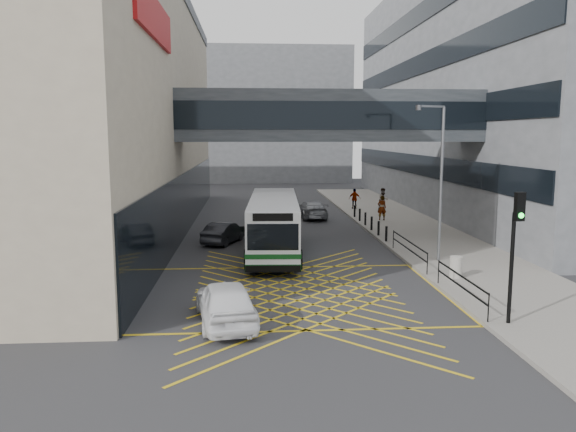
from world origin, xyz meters
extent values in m
plane|color=#333335|center=(0.00, 0.00, 0.00)|extent=(120.00, 120.00, 0.00)
cube|color=black|center=(-5.96, 16.00, 2.00)|extent=(0.10, 41.50, 4.00)
cube|color=#AA1012|center=(-5.92, 4.00, 11.50)|extent=(0.18, 9.00, 1.80)
cube|color=slate|center=(24.00, 24.00, 10.00)|extent=(24.00, 44.00, 20.00)
cube|color=black|center=(11.96, 24.00, 4.00)|extent=(0.10, 43.50, 1.60)
cube|color=black|center=(11.96, 24.00, 8.00)|extent=(0.10, 43.50, 1.60)
cube|color=black|center=(11.96, 24.00, 12.00)|extent=(0.10, 43.50, 1.60)
cube|color=black|center=(11.96, 24.00, 16.00)|extent=(0.10, 43.50, 1.60)
cube|color=slate|center=(-2.00, 60.00, 9.00)|extent=(28.00, 16.00, 18.00)
cube|color=#363B40|center=(3.00, 12.00, 7.50)|extent=(20.00, 4.00, 3.00)
cube|color=black|center=(3.00, 9.98, 7.50)|extent=(19.50, 0.06, 1.60)
cube|color=black|center=(3.00, 14.02, 7.50)|extent=(19.50, 0.06, 1.60)
cube|color=gray|center=(9.00, 15.00, 0.08)|extent=(6.00, 54.00, 0.16)
cube|color=gold|center=(0.00, 0.00, 0.00)|extent=(12.00, 9.00, 0.01)
cube|color=silver|center=(-0.52, 7.63, 1.68)|extent=(3.02, 10.99, 2.67)
cube|color=#0D4415|center=(-0.52, 7.63, 0.51)|extent=(3.06, 11.03, 0.34)
cube|color=#0D4415|center=(-0.52, 7.63, 1.04)|extent=(3.08, 11.03, 0.22)
cube|color=black|center=(-0.49, 8.22, 2.03)|extent=(3.01, 9.61, 1.04)
cube|color=black|center=(-0.79, 2.22, 1.93)|extent=(2.27, 0.19, 1.19)
cube|color=black|center=(-0.80, 2.20, 2.82)|extent=(1.78, 0.15, 0.35)
cube|color=silver|center=(-0.52, 7.63, 3.03)|extent=(3.00, 10.89, 0.10)
cube|color=black|center=(-0.80, 2.20, 0.49)|extent=(2.47, 0.22, 0.30)
cube|color=black|center=(-0.24, 13.06, 0.49)|extent=(2.47, 0.22, 0.30)
cylinder|color=black|center=(-1.94, 4.14, 0.49)|extent=(0.33, 1.00, 0.99)
cylinder|color=black|center=(0.54, 4.01, 0.49)|extent=(0.33, 1.00, 0.99)
cylinder|color=black|center=(-1.60, 10.85, 0.49)|extent=(0.33, 1.00, 0.99)
cylinder|color=black|center=(0.89, 10.72, 0.49)|extent=(0.33, 1.00, 0.99)
imported|color=white|center=(-2.65, -3.59, 0.78)|extent=(2.76, 5.15, 1.56)
imported|color=black|center=(-3.33, 10.95, 0.64)|extent=(2.96, 4.36, 1.27)
imported|color=gray|center=(3.00, 20.68, 0.73)|extent=(2.33, 4.82, 1.46)
cylinder|color=black|center=(6.80, -4.63, 2.03)|extent=(0.15, 0.15, 3.73)
cube|color=black|center=(6.84, -4.87, 4.11)|extent=(0.33, 0.24, 0.93)
sphere|color=#19E533|center=(6.85, -4.97, 3.84)|extent=(0.20, 0.20, 0.18)
cylinder|color=slate|center=(7.63, 4.83, 3.95)|extent=(0.20, 0.20, 7.59)
cube|color=slate|center=(6.92, 4.57, 7.75)|extent=(1.46, 0.62, 0.09)
cylinder|color=slate|center=(6.21, 4.31, 7.67)|extent=(0.34, 0.34, 0.24)
cylinder|color=#ADA89E|center=(7.24, 1.40, 0.63)|extent=(0.54, 0.54, 0.94)
cube|color=black|center=(6.15, -2.00, 1.11)|extent=(0.05, 5.00, 0.05)
cube|color=black|center=(6.15, -2.00, 0.71)|extent=(0.05, 5.00, 0.05)
cube|color=black|center=(6.15, 5.00, 1.11)|extent=(0.05, 6.00, 0.05)
cube|color=black|center=(6.15, 5.00, 0.71)|extent=(0.05, 6.00, 0.05)
cylinder|color=black|center=(6.15, -4.50, 0.66)|extent=(0.04, 0.04, 1.00)
cylinder|color=black|center=(6.15, 0.50, 0.66)|extent=(0.04, 0.04, 1.00)
cylinder|color=black|center=(6.15, 2.00, 0.66)|extent=(0.04, 0.04, 1.00)
cylinder|color=black|center=(6.15, 8.00, 0.66)|extent=(0.04, 0.04, 1.00)
cylinder|color=black|center=(6.25, 10.00, 0.61)|extent=(0.14, 0.14, 0.90)
cylinder|color=black|center=(6.25, 12.00, 0.61)|extent=(0.14, 0.14, 0.90)
cylinder|color=black|center=(6.25, 14.00, 0.61)|extent=(0.14, 0.14, 0.90)
cylinder|color=black|center=(6.25, 16.00, 0.61)|extent=(0.14, 0.14, 0.90)
cylinder|color=black|center=(6.25, 18.00, 0.61)|extent=(0.14, 0.14, 0.90)
cylinder|color=black|center=(6.25, 20.00, 0.61)|extent=(0.14, 0.14, 0.90)
imported|color=gray|center=(7.93, 18.21, 1.07)|extent=(0.73, 0.53, 1.81)
imported|color=gray|center=(9.12, 22.69, 1.13)|extent=(1.08, 0.86, 1.93)
imported|color=gray|center=(7.15, 24.78, 1.01)|extent=(1.03, 0.53, 1.71)
camera|label=1|loc=(-1.83, -22.15, 6.39)|focal=35.00mm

